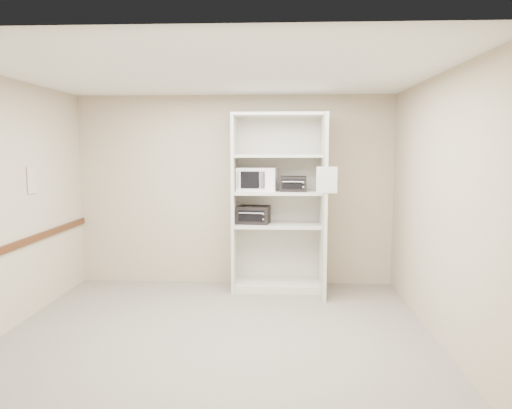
{
  "coord_description": "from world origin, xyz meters",
  "views": [
    {
      "loc": [
        0.64,
        -5.11,
        1.94
      ],
      "look_at": [
        0.34,
        1.27,
        1.23
      ],
      "focal_mm": 35.0,
      "sensor_mm": 36.0,
      "label": 1
    }
  ],
  "objects_px": {
    "toaster_oven_upper": "(293,184)",
    "toaster_oven_lower": "(254,215)",
    "microwave": "(257,179)",
    "shelving_unit": "(281,208)"
  },
  "relations": [
    {
      "from": "shelving_unit",
      "to": "microwave",
      "type": "bearing_deg",
      "value": 171.06
    },
    {
      "from": "toaster_oven_lower",
      "to": "toaster_oven_upper",
      "type": "bearing_deg",
      "value": 1.78
    },
    {
      "from": "toaster_oven_upper",
      "to": "toaster_oven_lower",
      "type": "relative_size",
      "value": 0.82
    },
    {
      "from": "microwave",
      "to": "toaster_oven_upper",
      "type": "xyz_separation_m",
      "value": [
        0.49,
        -0.11,
        -0.06
      ]
    },
    {
      "from": "shelving_unit",
      "to": "microwave",
      "type": "xyz_separation_m",
      "value": [
        -0.33,
        0.05,
        0.4
      ]
    },
    {
      "from": "shelving_unit",
      "to": "toaster_oven_upper",
      "type": "xyz_separation_m",
      "value": [
        0.16,
        -0.06,
        0.34
      ]
    },
    {
      "from": "shelving_unit",
      "to": "microwave",
      "type": "distance_m",
      "value": 0.52
    },
    {
      "from": "shelving_unit",
      "to": "toaster_oven_upper",
      "type": "height_order",
      "value": "shelving_unit"
    },
    {
      "from": "toaster_oven_upper",
      "to": "toaster_oven_lower",
      "type": "bearing_deg",
      "value": 177.33
    },
    {
      "from": "microwave",
      "to": "toaster_oven_lower",
      "type": "relative_size",
      "value": 1.23
    }
  ]
}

